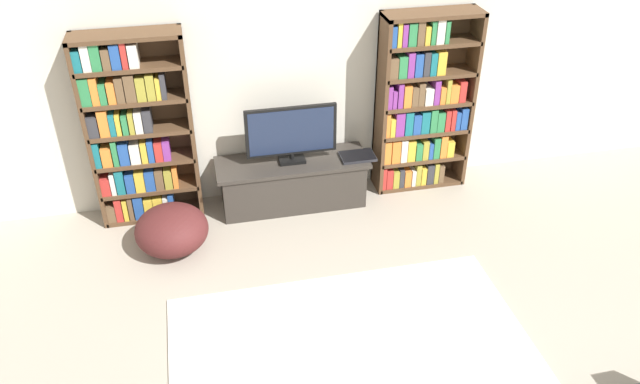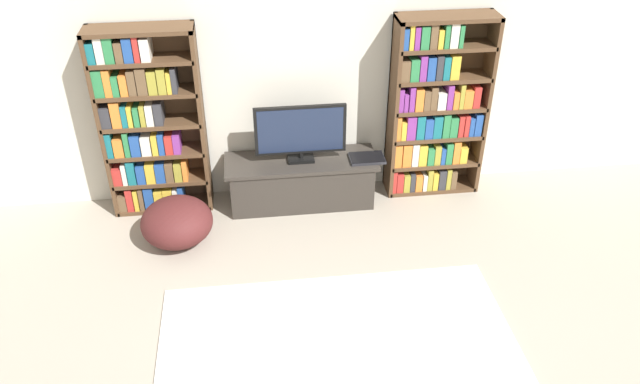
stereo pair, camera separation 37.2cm
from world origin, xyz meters
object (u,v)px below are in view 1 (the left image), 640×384
object	(u,v)px
tv_stand	(293,182)
laptop	(357,156)
beanbag_ottoman	(172,230)
bookshelf_left	(135,131)
television	(291,133)
bookshelf_right	(420,106)

from	to	relation	value
tv_stand	laptop	size ratio (longest dim) A/B	4.37
laptop	beanbag_ottoman	bearing A→B (deg)	-166.60
bookshelf_left	television	xyz separation A→B (m)	(1.35, -0.12, -0.11)
bookshelf_right	television	distance (m)	1.26
laptop	beanbag_ottoman	xyz separation A→B (m)	(-1.74, -0.41, -0.28)
bookshelf_right	tv_stand	bearing A→B (deg)	-174.78
laptop	beanbag_ottoman	distance (m)	1.81
television	laptop	xyz separation A→B (m)	(0.61, -0.06, -0.28)
bookshelf_left	laptop	bearing A→B (deg)	-5.39
bookshelf_left	bookshelf_right	distance (m)	2.60
tv_stand	television	xyz separation A→B (m)	(-0.00, -0.00, 0.52)
television	beanbag_ottoman	world-z (taller)	television
television	bookshelf_right	bearing A→B (deg)	5.41
tv_stand	television	distance (m)	0.52
laptop	beanbag_ottoman	world-z (taller)	laptop
bookshelf_right	beanbag_ottoman	distance (m)	2.54
bookshelf_left	tv_stand	size ratio (longest dim) A/B	1.23
beanbag_ottoman	television	bearing A→B (deg)	22.92
bookshelf_left	beanbag_ottoman	world-z (taller)	bookshelf_left
television	laptop	distance (m)	0.67
bookshelf_left	beanbag_ottoman	bearing A→B (deg)	-69.89
tv_stand	beanbag_ottoman	xyz separation A→B (m)	(-1.13, -0.48, -0.03)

